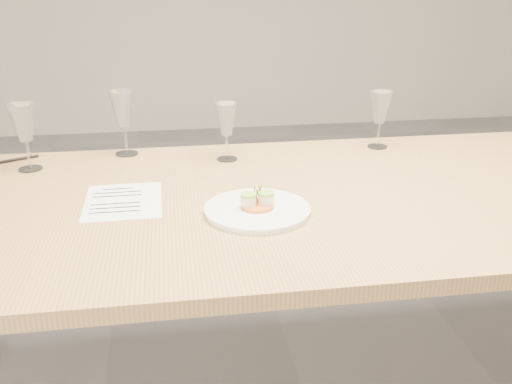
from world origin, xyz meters
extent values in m
cube|color=tan|center=(0.00, 0.00, 0.73)|extent=(2.40, 1.00, 0.04)
cylinder|color=white|center=(-0.19, -0.12, 0.76)|extent=(0.27, 0.27, 0.01)
cylinder|color=white|center=(-0.19, -0.12, 0.76)|extent=(0.27, 0.27, 0.01)
cylinder|color=orange|center=(-0.19, -0.12, 0.77)|extent=(0.09, 0.09, 0.01)
cylinder|color=beige|center=(-0.21, -0.12, 0.79)|extent=(0.04, 0.04, 0.02)
cylinder|color=beige|center=(-0.16, -0.11, 0.79)|extent=(0.04, 0.04, 0.02)
cylinder|color=#9CCC38|center=(-0.21, -0.12, 0.80)|extent=(0.04, 0.04, 0.01)
cylinder|color=#9CCC38|center=(-0.16, -0.11, 0.80)|extent=(0.04, 0.04, 0.01)
cylinder|color=#CEC96D|center=(-0.13, -0.16, 0.76)|extent=(0.04, 0.04, 0.00)
cube|color=white|center=(-0.53, 0.02, 0.75)|extent=(0.21, 0.26, 0.00)
cube|color=black|center=(-0.55, 0.11, 0.75)|extent=(0.08, 0.01, 0.00)
cube|color=black|center=(-0.55, 0.08, 0.75)|extent=(0.13, 0.01, 0.00)
cube|color=black|center=(-0.55, 0.05, 0.75)|extent=(0.13, 0.01, 0.00)
cube|color=black|center=(-0.55, 0.00, 0.75)|extent=(0.13, 0.01, 0.00)
cube|color=black|center=(-0.55, -0.03, 0.75)|extent=(0.13, 0.01, 0.00)
cube|color=black|center=(-0.55, -0.06, 0.75)|extent=(0.13, 0.01, 0.00)
cylinder|color=black|center=(-0.89, 0.42, 0.75)|extent=(0.13, 0.07, 0.01)
cube|color=silver|center=(-0.85, 0.44, 0.76)|extent=(0.01, 0.02, 0.00)
cylinder|color=white|center=(-0.83, 0.33, 0.75)|extent=(0.07, 0.07, 0.00)
cylinder|color=white|center=(-0.83, 0.33, 0.80)|extent=(0.01, 0.01, 0.09)
cone|color=white|center=(-0.83, 0.33, 0.90)|extent=(0.08, 0.08, 0.11)
cylinder|color=white|center=(-0.54, 0.44, 0.75)|extent=(0.08, 0.08, 0.00)
cylinder|color=white|center=(-0.54, 0.44, 0.80)|extent=(0.01, 0.01, 0.09)
cone|color=white|center=(-0.54, 0.44, 0.90)|extent=(0.09, 0.09, 0.12)
cylinder|color=white|center=(-0.22, 0.33, 0.75)|extent=(0.07, 0.07, 0.00)
cylinder|color=white|center=(-0.22, 0.33, 0.79)|extent=(0.01, 0.01, 0.08)
cone|color=white|center=(-0.22, 0.33, 0.88)|extent=(0.07, 0.07, 0.10)
cylinder|color=white|center=(0.32, 0.39, 0.75)|extent=(0.07, 0.07, 0.00)
cylinder|color=white|center=(0.32, 0.39, 0.80)|extent=(0.01, 0.01, 0.08)
cone|color=white|center=(0.32, 0.39, 0.89)|extent=(0.08, 0.08, 0.11)
camera|label=1|loc=(-0.39, -1.43, 1.33)|focal=40.00mm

